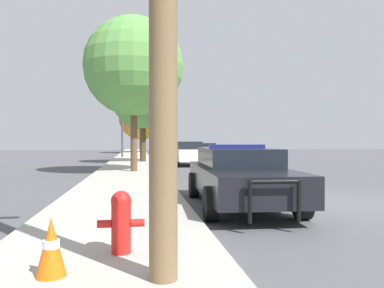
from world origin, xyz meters
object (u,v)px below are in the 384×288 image
(car_background_midblock, at_px, (186,153))
(traffic_cone, at_px, (51,247))
(traffic_light, at_px, (141,118))
(tree_sidewalk_near, at_px, (134,67))
(tree_sidewalk_mid, at_px, (143,98))
(police_car, at_px, (239,175))
(car_background_oncoming, at_px, (207,149))
(fire_hydrant, at_px, (121,220))
(car_background_distant, at_px, (191,147))
(tree_sidewalk_far, at_px, (141,118))

(car_background_midblock, distance_m, traffic_cone, 19.20)
(traffic_light, bearing_deg, tree_sidewalk_near, -91.95)
(tree_sidewalk_mid, bearing_deg, traffic_cone, -93.38)
(car_background_midblock, bearing_deg, traffic_cone, -105.68)
(car_background_midblock, bearing_deg, traffic_light, 100.95)
(tree_sidewalk_near, bearing_deg, tree_sidewalk_mid, 86.23)
(traffic_light, height_order, tree_sidewalk_near, tree_sidewalk_near)
(police_car, xyz_separation_m, car_background_oncoming, (4.85, 29.74, -0.02))
(fire_hydrant, distance_m, traffic_cone, 0.98)
(fire_hydrant, distance_m, car_background_distant, 46.47)
(police_car, height_order, tree_sidewalk_far, tree_sidewalk_far)
(fire_hydrant, height_order, tree_sidewalk_near, tree_sidewalk_near)
(police_car, distance_m, fire_hydrant, 4.50)
(traffic_light, relative_size, car_background_distant, 1.13)
(police_car, bearing_deg, fire_hydrant, 58.40)
(fire_hydrant, relative_size, car_background_oncoming, 0.18)
(car_background_midblock, bearing_deg, fire_hydrant, -104.06)
(fire_hydrant, distance_m, tree_sidewalk_near, 13.35)
(police_car, distance_m, traffic_cone, 5.47)
(tree_sidewalk_mid, bearing_deg, car_background_midblock, -45.59)
(tree_sidewalk_far, bearing_deg, car_background_oncoming, -50.68)
(police_car, xyz_separation_m, fire_hydrant, (-2.53, -3.72, -0.19))
(police_car, bearing_deg, tree_sidewalk_mid, -80.89)
(police_car, height_order, fire_hydrant, police_car)
(tree_sidewalk_near, xyz_separation_m, traffic_cone, (-0.73, -13.31, -4.47))
(car_background_oncoming, bearing_deg, traffic_cone, 75.78)
(tree_sidewalk_near, relative_size, traffic_cone, 11.69)
(car_background_distant, relative_size, tree_sidewalk_near, 0.60)
(traffic_light, bearing_deg, police_car, -85.39)
(car_background_distant, distance_m, traffic_cone, 47.27)
(traffic_light, distance_m, tree_sidewalk_near, 15.40)
(car_background_midblock, bearing_deg, tree_sidewalk_far, 92.08)
(traffic_light, xyz_separation_m, car_background_oncoming, (6.81, 5.51, -2.82))
(police_car, xyz_separation_m, tree_sidewalk_mid, (-1.94, 17.06, 3.69))
(traffic_light, relative_size, traffic_cone, 7.88)
(traffic_light, height_order, car_background_oncoming, traffic_light)
(fire_hydrant, xyz_separation_m, traffic_cone, (-0.68, -0.70, -0.11))
(traffic_light, height_order, car_background_distant, traffic_light)
(car_background_oncoming, xyz_separation_m, traffic_cone, (-8.06, -34.16, -0.27))
(car_background_distant, height_order, traffic_cone, car_background_distant)
(car_background_oncoming, height_order, tree_sidewalk_far, tree_sidewalk_far)
(tree_sidewalk_near, bearing_deg, traffic_cone, -93.13)
(car_background_oncoming, height_order, tree_sidewalk_near, tree_sidewalk_near)
(tree_sidewalk_mid, distance_m, tree_sidewalk_near, 8.19)
(police_car, relative_size, tree_sidewalk_near, 0.71)
(tree_sidewalk_far, bearing_deg, traffic_cone, -91.85)
(car_background_oncoming, xyz_separation_m, car_background_distant, (0.06, 12.41, 0.00))
(tree_sidewalk_far, relative_size, traffic_cone, 11.53)
(tree_sidewalk_near, distance_m, tree_sidewalk_far, 29.02)
(traffic_light, bearing_deg, car_background_distant, 69.04)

